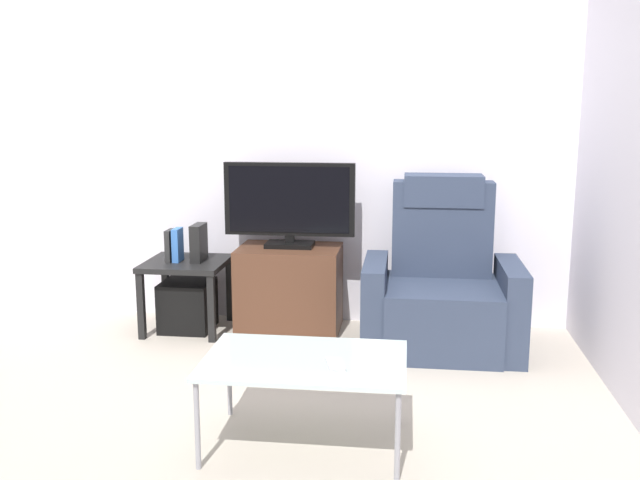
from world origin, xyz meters
The scene contains 13 objects.
ground_plane centered at (0.00, 0.00, 0.00)m, with size 6.40×6.40×0.00m, color #B2A899.
wall_back centered at (0.00, 1.13, 1.30)m, with size 6.40×0.06×2.60m, color silver.
wall_side centered at (1.88, 0.00, 1.30)m, with size 0.06×4.48×2.60m, color silver.
tv_stand centered at (-0.04, 0.83, 0.29)m, with size 0.68×0.48×0.58m.
television centered at (-0.04, 0.85, 0.88)m, with size 0.88×0.20×0.57m.
recliner_armchair centered at (0.97, 0.64, 0.37)m, with size 0.98×0.78×1.08m.
side_table centered at (-0.74, 0.76, 0.41)m, with size 0.54×0.54×0.48m.
subwoofer_box centered at (-0.74, 0.76, 0.17)m, with size 0.34×0.34×0.34m, color black.
book_leftmost centered at (-0.84, 0.74, 0.59)m, with size 0.03×0.14×0.22m, color #262626.
book_middle centered at (-0.79, 0.74, 0.60)m, with size 0.04×0.13×0.23m, color #3366B2.
game_console centered at (-0.65, 0.77, 0.61)m, with size 0.07×0.20×0.25m, color black.
coffee_table centered at (0.30, -0.80, 0.39)m, with size 0.90×0.60×0.41m.
cell_phone centered at (0.45, -0.87, 0.42)m, with size 0.07×0.15×0.01m, color #B7B7BC.
Camera 1 is at (0.74, -3.74, 1.52)m, focal length 39.43 mm.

